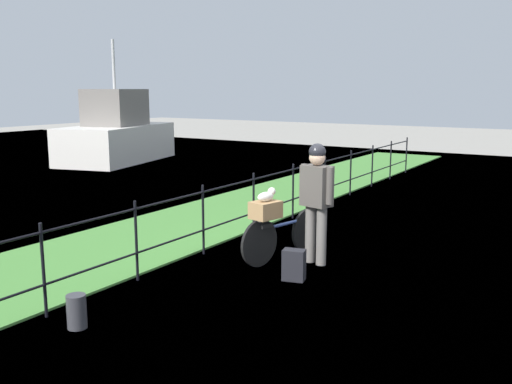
% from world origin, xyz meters
% --- Properties ---
extents(ground_plane, '(60.00, 60.00, 0.00)m').
position_xyz_m(ground_plane, '(0.00, 0.00, 0.00)').
color(ground_plane, gray).
extents(grass_strip, '(27.00, 2.40, 0.03)m').
position_xyz_m(grass_strip, '(0.00, 3.37, 0.01)').
color(grass_strip, '#478438').
rests_on(grass_strip, ground).
extents(iron_fence, '(18.04, 0.04, 1.03)m').
position_xyz_m(iron_fence, '(-0.00, 2.07, 0.60)').
color(iron_fence, black).
rests_on(iron_fence, ground).
extents(bicycle_main, '(1.64, 0.43, 0.66)m').
position_xyz_m(bicycle_main, '(-0.28, 0.94, 0.35)').
color(bicycle_main, black).
rests_on(bicycle_main, ground).
extents(wooden_crate, '(0.45, 0.38, 0.24)m').
position_xyz_m(wooden_crate, '(-0.64, 1.03, 0.78)').
color(wooden_crate, '#A87F51').
rests_on(wooden_crate, bicycle_main).
extents(terrier_dog, '(0.32, 0.20, 0.18)m').
position_xyz_m(terrier_dog, '(-0.62, 1.02, 0.97)').
color(terrier_dog, silver).
rests_on(terrier_dog, wooden_crate).
extents(cyclist_person, '(0.34, 0.53, 1.68)m').
position_xyz_m(cyclist_person, '(-0.22, 0.47, 1.00)').
color(cyclist_person, slate).
rests_on(cyclist_person, ground).
extents(backpack_on_paving, '(0.24, 0.32, 0.40)m').
position_xyz_m(backpack_on_paving, '(-1.01, 0.38, 0.20)').
color(backpack_on_paving, black).
rests_on(backpack_on_paving, ground).
extents(mooring_bollard, '(0.20, 0.20, 0.35)m').
position_xyz_m(mooring_bollard, '(-3.47, 1.57, 0.18)').
color(mooring_bollard, '#38383D').
rests_on(mooring_bollard, ground).
extents(moored_boat_near, '(4.77, 3.15, 4.01)m').
position_xyz_m(moored_boat_near, '(6.43, 11.12, 0.89)').
color(moored_boat_near, silver).
rests_on(moored_boat_near, ground).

